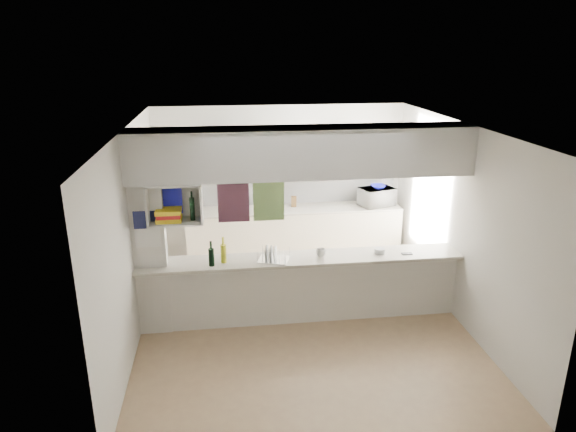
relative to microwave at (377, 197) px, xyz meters
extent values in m
plane|color=#9C7A5A|center=(-1.61, -2.06, -1.07)|extent=(4.80, 4.80, 0.00)
plane|color=white|center=(-1.61, -2.06, 1.53)|extent=(4.80, 4.80, 0.00)
plane|color=silver|center=(-1.61, 0.34, 0.23)|extent=(4.20, 0.00, 4.20)
plane|color=silver|center=(-3.71, -2.06, 0.23)|extent=(0.00, 4.80, 4.80)
plane|color=silver|center=(0.49, -2.06, 0.23)|extent=(0.00, 4.80, 4.80)
cube|color=silver|center=(-1.61, -2.06, -0.63)|extent=(4.20, 0.15, 0.88)
cube|color=#ACA597|center=(-1.61, -2.06, -0.17)|extent=(4.20, 0.50, 0.04)
cube|color=white|center=(-1.61, -2.06, 1.23)|extent=(4.20, 0.50, 0.60)
cube|color=silver|center=(-3.51, -2.06, 0.23)|extent=(0.40, 0.18, 2.60)
cube|color=#191E4C|center=(-3.51, -2.15, 0.48)|extent=(0.30, 0.01, 0.22)
cube|color=white|center=(-3.51, -2.15, 0.25)|extent=(0.30, 0.01, 0.24)
cube|color=#2D1425|center=(-2.46, -1.84, 0.61)|extent=(0.40, 0.02, 0.62)
cube|color=#1B7A65|center=(-2.01, -1.84, 0.61)|extent=(0.40, 0.02, 0.62)
cube|color=white|center=(-3.16, -2.16, 0.44)|extent=(0.65, 0.35, 0.02)
cube|color=white|center=(-3.16, -2.16, 0.91)|extent=(0.65, 0.35, 0.02)
cube|color=white|center=(-3.16, -2.00, 0.68)|extent=(0.65, 0.02, 0.50)
cube|color=white|center=(-3.47, -2.16, 0.68)|extent=(0.02, 0.35, 0.50)
cube|color=white|center=(-2.85, -2.16, 0.68)|extent=(0.02, 0.35, 0.50)
cube|color=gold|center=(-3.24, -2.16, 0.48)|extent=(0.30, 0.24, 0.05)
cube|color=red|center=(-3.24, -2.16, 0.53)|extent=(0.28, 0.22, 0.05)
cube|color=gold|center=(-3.24, -2.16, 0.58)|extent=(0.30, 0.24, 0.05)
cube|color=#0D0E90|center=(-3.21, -2.03, 0.68)|extent=(0.26, 0.02, 0.34)
cylinder|color=black|center=(-2.96, -2.16, 0.59)|extent=(0.06, 0.06, 0.28)
cube|color=silver|center=(-1.41, 0.04, -0.62)|extent=(3.60, 0.60, 0.90)
cube|color=#ACA597|center=(-1.41, 0.04, -0.17)|extent=(3.60, 0.63, 0.03)
cube|color=silver|center=(-1.41, 0.33, 0.15)|extent=(3.60, 0.03, 0.60)
cube|color=silver|center=(-1.61, 0.17, 0.81)|extent=(2.62, 0.34, 0.72)
cube|color=white|center=(-0.86, 0.10, 0.41)|extent=(0.60, 0.46, 0.12)
cube|color=silver|center=(-0.86, -0.13, 0.37)|extent=(0.60, 0.02, 0.05)
imported|color=white|center=(0.00, 0.00, 0.00)|extent=(0.64, 0.53, 0.31)
imported|color=#0D0E90|center=(0.01, -0.02, 0.18)|extent=(0.24, 0.24, 0.06)
cube|color=silver|center=(-1.98, -2.10, -0.15)|extent=(0.45, 0.39, 0.01)
cylinder|color=white|center=(-2.07, -2.08, -0.04)|extent=(0.07, 0.18, 0.19)
cylinder|color=white|center=(-2.02, -2.09, -0.04)|extent=(0.07, 0.18, 0.19)
cylinder|color=white|center=(-1.96, -2.11, -0.04)|extent=(0.07, 0.18, 0.19)
imported|color=white|center=(-1.37, -2.09, -0.09)|extent=(0.16, 0.16, 0.10)
cylinder|color=black|center=(-2.76, -2.17, -0.04)|extent=(0.07, 0.07, 0.22)
cylinder|color=black|center=(-2.76, -2.17, 0.12)|extent=(0.03, 0.03, 0.10)
cylinder|color=#9D9E1A|center=(-2.61, -2.09, -0.03)|extent=(0.07, 0.07, 0.24)
cylinder|color=#9D9E1A|center=(-2.61, -2.09, 0.14)|extent=(0.03, 0.03, 0.10)
cylinder|color=silver|center=(-0.57, -2.06, -0.12)|extent=(0.14, 0.14, 0.07)
cube|color=black|center=(-0.22, -2.13, -0.15)|extent=(0.14, 0.07, 0.01)
cylinder|color=black|center=(-1.80, 0.09, -0.09)|extent=(0.09, 0.09, 0.13)
cube|color=brown|center=(-1.41, 0.12, -0.06)|extent=(0.10, 0.08, 0.18)
camera|label=1|loc=(-2.58, -8.11, 2.47)|focal=32.00mm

